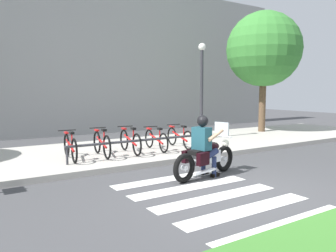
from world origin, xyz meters
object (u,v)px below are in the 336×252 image
object	(u,v)px
bicycle_1	(102,144)
street_lamp	(202,82)
bike_rack	(139,142)
bicycle_0	(70,147)
bicycle_3	(156,140)
rider	(204,142)
bicycle_4	(180,137)
bicycle_2	(130,141)
motorcycle	(206,157)
tree_near_rack	(264,49)

from	to	relation	value
bicycle_1	street_lamp	size ratio (longest dim) A/B	0.44
bike_rack	street_lamp	distance (m)	4.39
bike_rack	street_lamp	world-z (taller)	street_lamp
bicycle_0	street_lamp	distance (m)	5.82
bicycle_3	street_lamp	world-z (taller)	street_lamp
rider	bicycle_4	size ratio (longest dim) A/B	0.86
bicycle_2	rider	bearing A→B (deg)	-81.49
bicycle_4	bicycle_1	bearing A→B (deg)	-179.97
bicycle_1	motorcycle	bearing A→B (deg)	-64.18
bicycle_2	bicycle_3	size ratio (longest dim) A/B	1.04
tree_near_rack	street_lamp	bearing A→B (deg)	-174.01
bicycle_0	tree_near_rack	distance (m)	9.92
bicycle_4	bike_rack	xyz separation A→B (m)	(-1.78, -0.55, 0.08)
rider	bicycle_2	bearing A→B (deg)	98.51
bicycle_3	tree_near_rack	world-z (taller)	tree_near_rack
bike_rack	bicycle_1	bearing A→B (deg)	148.14
rider	motorcycle	bearing A→B (deg)	9.65
rider	tree_near_rack	distance (m)	8.84
tree_near_rack	motorcycle	bearing A→B (deg)	-147.01
bicycle_0	street_lamp	bearing A→B (deg)	12.43
bicycle_0	motorcycle	bearing A→B (deg)	-51.66
street_lamp	bicycle_4	bearing A→B (deg)	-147.09
bicycle_0	bicycle_2	bearing A→B (deg)	0.00
rider	bicycle_0	size ratio (longest dim) A/B	0.87
bike_rack	bicycle_2	bearing A→B (deg)	89.96
bicycle_3	tree_near_rack	xyz separation A→B (m)	(6.54, 1.59, 3.33)
bicycle_0	tree_near_rack	bearing A→B (deg)	9.80
bicycle_2	motorcycle	bearing A→B (deg)	-79.99
bicycle_2	bicycle_4	size ratio (longest dim) A/B	1.02
motorcycle	street_lamp	world-z (taller)	street_lamp
motorcycle	bicycle_1	bearing A→B (deg)	115.82
bicycle_4	street_lamp	xyz separation A→B (m)	(1.84, 1.19, 1.83)
bicycle_4	tree_near_rack	size ratio (longest dim) A/B	0.31
bicycle_4	tree_near_rack	world-z (taller)	tree_near_rack
bicycle_1	bicycle_2	size ratio (longest dim) A/B	0.96
bicycle_1	bike_rack	bearing A→B (deg)	-31.86
motorcycle	street_lamp	bearing A→B (deg)	52.77
bicycle_2	bicycle_1	bearing A→B (deg)	-179.97
tree_near_rack	bicycle_1	bearing A→B (deg)	-169.17
bicycle_0	bicycle_3	size ratio (longest dim) A/B	1.01
motorcycle	bicycle_4	world-z (taller)	motorcycle
bicycle_1	bicycle_3	distance (m)	1.78
bicycle_0	bicycle_4	world-z (taller)	bicycle_0
motorcycle	bike_rack	world-z (taller)	motorcycle
bicycle_1	tree_near_rack	bearing A→B (deg)	10.83
motorcycle	bicycle_1	size ratio (longest dim) A/B	1.28
rider	bike_rack	world-z (taller)	rider
street_lamp	tree_near_rack	distance (m)	4.11
motorcycle	tree_near_rack	xyz separation A→B (m)	(6.92, 4.49, 3.35)
street_lamp	bike_rack	bearing A→B (deg)	-154.27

